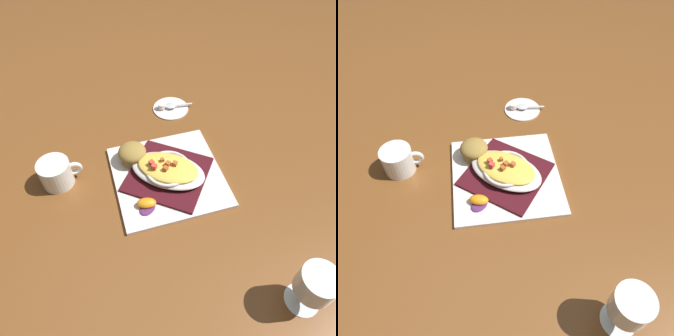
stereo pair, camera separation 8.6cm
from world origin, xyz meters
TOP-DOWN VIEW (x-y plane):
  - ground_plane at (0.00, 0.00)m, footprint 2.60×2.60m
  - square_plate at (0.00, 0.00)m, footprint 0.35×0.35m
  - folded_napkin at (0.00, 0.00)m, footprint 0.27×0.27m
  - gratin_dish at (0.00, -0.00)m, footprint 0.20×0.24m
  - muffin at (-0.06, -0.10)m, footprint 0.08×0.08m
  - orange_garnish at (0.10, -0.06)m, footprint 0.06×0.06m
  - coffee_mug at (-0.01, -0.30)m, footprint 0.09×0.11m
  - stemmed_glass at (0.35, 0.26)m, footprint 0.08×0.08m
  - creamer_saucer at (-0.29, 0.03)m, footprint 0.12×0.12m
  - spoon at (-0.29, 0.03)m, footprint 0.03×0.09m
  - creamer_cup_0 at (-0.29, 0.00)m, footprint 0.02×0.02m

SIDE VIEW (x-z plane):
  - ground_plane at x=0.00m, z-range 0.00..0.00m
  - creamer_saucer at x=-0.29m, z-range 0.00..0.01m
  - square_plate at x=0.00m, z-range 0.00..0.01m
  - spoon at x=-0.29m, z-range 0.01..0.02m
  - folded_napkin at x=0.00m, z-range 0.01..0.02m
  - creamer_cup_0 at x=-0.29m, z-range 0.01..0.02m
  - orange_garnish at x=0.10m, z-range 0.01..0.03m
  - coffee_mug at x=-0.01m, z-range 0.00..0.07m
  - gratin_dish at x=0.00m, z-range 0.01..0.06m
  - muffin at x=-0.06m, z-range 0.01..0.06m
  - stemmed_glass at x=0.35m, z-range 0.02..0.15m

